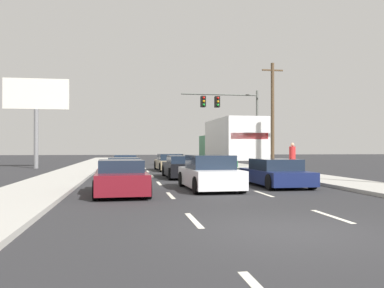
% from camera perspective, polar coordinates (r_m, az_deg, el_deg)
% --- Properties ---
extents(ground_plane, '(140.00, 140.00, 0.00)m').
position_cam_1_polar(ground_plane, '(33.01, -3.51, -3.46)').
color(ground_plane, '#2B2B2D').
extents(sidewalk_right, '(2.79, 80.00, 0.14)m').
position_cam_1_polar(sidewalk_right, '(29.56, 10.43, -3.65)').
color(sidewalk_right, '#B2AFA8').
rests_on(sidewalk_right, ground_plane).
extents(sidewalk_left, '(2.79, 80.00, 0.14)m').
position_cam_1_polar(sidewalk_left, '(28.06, -16.14, -3.80)').
color(sidewalk_left, '#B2AFA8').
rests_on(sidewalk_left, ground_plane).
extents(lane_markings, '(3.54, 52.00, 0.01)m').
position_cam_1_polar(lane_markings, '(29.57, -2.85, -3.79)').
color(lane_markings, silver).
rests_on(lane_markings, ground_plane).
extents(car_silver, '(1.94, 4.60, 1.17)m').
position_cam_1_polar(car_silver, '(30.68, -9.29, -2.64)').
color(car_silver, '#B7BABF').
rests_on(car_silver, ground_plane).
extents(car_gray, '(2.14, 4.45, 1.14)m').
position_cam_1_polar(car_gray, '(22.72, -9.49, -3.40)').
color(car_gray, slate).
rests_on(car_gray, ground_plane).
extents(car_maroon, '(2.03, 4.48, 1.24)m').
position_cam_1_polar(car_maroon, '(15.10, -9.86, -4.70)').
color(car_maroon, maroon).
rests_on(car_maroon, ground_plane).
extents(car_tan, '(2.09, 4.68, 1.23)m').
position_cam_1_polar(car_tan, '(30.60, -3.07, -2.62)').
color(car_tan, tan).
rests_on(car_tan, ground_plane).
extents(car_black, '(1.99, 4.46, 1.24)m').
position_cam_1_polar(car_black, '(23.03, -1.32, -3.26)').
color(car_black, black).
rests_on(car_black, ground_plane).
extents(car_white, '(2.08, 4.24, 1.38)m').
position_cam_1_polar(car_white, '(16.52, 2.46, -4.14)').
color(car_white, white).
rests_on(car_white, ground_plane).
extents(box_truck, '(2.84, 8.48, 3.49)m').
position_cam_1_polar(box_truck, '(27.37, 5.25, 0.13)').
color(box_truck, white).
rests_on(box_truck, ground_plane).
extents(car_navy, '(2.06, 4.56, 1.19)m').
position_cam_1_polar(car_navy, '(18.41, 11.45, -4.00)').
color(car_navy, '#141E4C').
rests_on(car_navy, ground_plane).
extents(traffic_signal_mast, '(6.89, 0.69, 6.76)m').
position_cam_1_polar(traffic_signal_mast, '(36.12, 4.78, 4.85)').
color(traffic_signal_mast, '#595B56').
rests_on(traffic_signal_mast, ground_plane).
extents(utility_pole_mid, '(1.80, 0.28, 8.74)m').
position_cam_1_polar(utility_pole_mid, '(34.84, 11.11, 4.12)').
color(utility_pole_mid, brown).
rests_on(utility_pole_mid, ground_plane).
extents(roadside_billboard, '(5.20, 0.36, 7.36)m').
position_cam_1_polar(roadside_billboard, '(36.12, -20.78, 5.39)').
color(roadside_billboard, slate).
rests_on(roadside_billboard, ground_plane).
extents(pedestrian_near_corner, '(0.38, 0.38, 1.85)m').
position_cam_1_polar(pedestrian_near_corner, '(25.72, 13.74, -1.87)').
color(pedestrian_near_corner, '#1E233F').
rests_on(pedestrian_near_corner, sidewalk_right).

